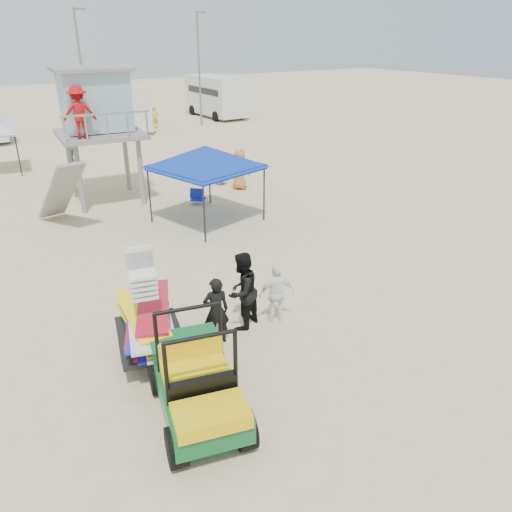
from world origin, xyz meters
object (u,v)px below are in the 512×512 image
lifeguard_tower (93,106)px  canopy_blue (205,150)px  utility_cart (196,376)px  surf_trailer (148,320)px  man_left (216,311)px

lifeguard_tower → canopy_blue: (2.50, -4.74, -1.18)m
utility_cart → lifeguard_tower: 14.73m
utility_cart → surf_trailer: (0.01, 2.34, -0.02)m
utility_cart → canopy_blue: 10.92m
surf_trailer → man_left: (1.52, -0.30, -0.12)m
lifeguard_tower → canopy_blue: size_ratio=1.35×
utility_cart → lifeguard_tower: size_ratio=0.57×
surf_trailer → utility_cart: bearing=-90.2°
utility_cart → surf_trailer: surf_trailer is taller
utility_cart → surf_trailer: size_ratio=1.11×
surf_trailer → lifeguard_tower: bearing=77.2°
surf_trailer → lifeguard_tower: 12.50m
surf_trailer → canopy_blue: 8.98m
lifeguard_tower → man_left: bearing=-95.6°
lifeguard_tower → utility_cart: bearing=-100.8°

